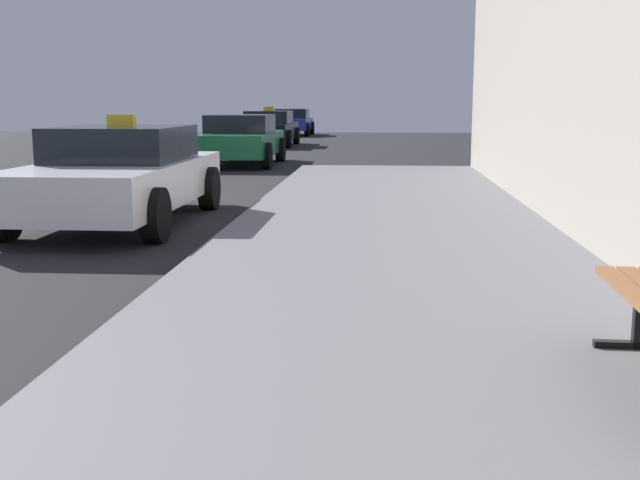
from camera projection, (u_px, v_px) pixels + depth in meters
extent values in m
cube|color=black|center=(639.00, 311.00, 4.61)|extent=(0.06, 0.06, 0.45)
cube|color=black|center=(637.00, 345.00, 4.64)|extent=(0.50, 0.08, 0.04)
cube|color=white|center=(119.00, 182.00, 10.34)|extent=(1.78, 4.45, 0.55)
cube|color=black|center=(123.00, 143.00, 10.47)|extent=(1.57, 2.00, 0.45)
cube|color=yellow|center=(122.00, 120.00, 10.42)|extent=(0.36, 0.14, 0.16)
cylinder|color=black|center=(155.00, 215.00, 8.91)|extent=(0.22, 0.64, 0.64)
cylinder|color=black|center=(3.00, 214.00, 9.04)|extent=(0.22, 0.64, 0.64)
cylinder|color=black|center=(209.00, 188.00, 11.71)|extent=(0.22, 0.64, 0.64)
cylinder|color=black|center=(93.00, 187.00, 11.84)|extent=(0.22, 0.64, 0.64)
cube|color=#196638|center=(239.00, 144.00, 20.08)|extent=(1.78, 4.17, 0.55)
cube|color=black|center=(240.00, 124.00, 20.19)|extent=(1.57, 1.88, 0.45)
cylinder|color=black|center=(266.00, 156.00, 18.74)|extent=(0.22, 0.64, 0.64)
cylinder|color=black|center=(193.00, 156.00, 18.87)|extent=(0.22, 0.64, 0.64)
cylinder|color=black|center=(281.00, 149.00, 21.36)|extent=(0.22, 0.64, 0.64)
cylinder|color=black|center=(216.00, 149.00, 21.49)|extent=(0.22, 0.64, 0.64)
cube|color=black|center=(268.00, 131.00, 28.87)|extent=(1.80, 4.29, 0.55)
cube|color=black|center=(269.00, 117.00, 28.99)|extent=(1.58, 1.93, 0.45)
cube|color=yellow|center=(269.00, 109.00, 28.94)|extent=(0.36, 0.14, 0.16)
cylinder|color=black|center=(288.00, 139.00, 27.49)|extent=(0.22, 0.64, 0.64)
cylinder|color=black|center=(237.00, 139.00, 27.63)|extent=(0.22, 0.64, 0.64)
cylinder|color=black|center=(296.00, 136.00, 30.19)|extent=(0.22, 0.64, 0.64)
cylinder|color=black|center=(250.00, 135.00, 30.32)|extent=(0.22, 0.64, 0.64)
cube|color=#233899|center=(292.00, 124.00, 38.09)|extent=(1.70, 4.03, 0.55)
cube|color=black|center=(292.00, 114.00, 38.20)|extent=(1.50, 1.81, 0.45)
cylinder|color=black|center=(307.00, 130.00, 36.79)|extent=(0.22, 0.64, 0.64)
cylinder|color=black|center=(271.00, 130.00, 36.92)|extent=(0.22, 0.64, 0.64)
cylinder|color=black|center=(312.00, 128.00, 39.33)|extent=(0.22, 0.64, 0.64)
cylinder|color=black|center=(278.00, 128.00, 39.46)|extent=(0.22, 0.64, 0.64)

